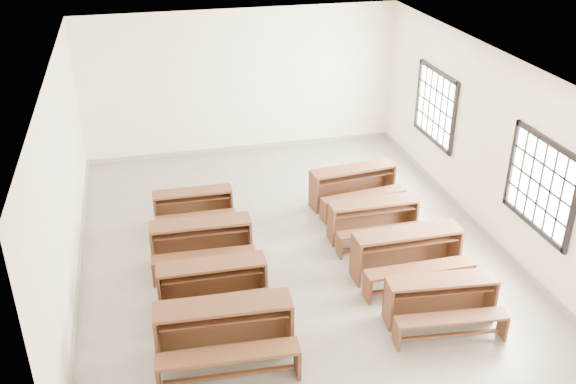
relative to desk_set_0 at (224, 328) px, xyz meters
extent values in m
plane|color=gray|center=(1.49, 2.58, -0.47)|extent=(8.50, 8.50, 0.00)
cube|color=silver|center=(1.49, 2.58, 2.70)|extent=(7.00, 8.50, 0.05)
cube|color=white|center=(1.49, 6.81, 1.13)|extent=(7.00, 0.05, 3.20)
cube|color=white|center=(1.49, -1.64, 1.13)|extent=(7.00, 0.05, 3.20)
cube|color=white|center=(-1.98, 2.58, 1.13)|extent=(0.05, 8.50, 3.20)
cube|color=white|center=(4.97, 2.58, 1.13)|extent=(0.05, 8.50, 3.20)
cube|color=gray|center=(1.49, 6.81, -0.42)|extent=(7.00, 0.04, 0.10)
cube|color=gray|center=(-1.99, 2.58, -0.42)|extent=(0.04, 8.50, 0.10)
cube|color=gray|center=(4.97, 2.58, -0.42)|extent=(0.04, 8.50, 0.10)
cube|color=white|center=(4.96, 0.78, 1.13)|extent=(0.02, 1.50, 1.30)
cube|color=black|center=(4.94, 0.78, 1.82)|extent=(0.06, 1.62, 0.08)
cube|color=black|center=(4.94, 0.78, 0.44)|extent=(0.06, 1.62, 0.08)
cube|color=black|center=(4.94, -0.01, 1.13)|extent=(0.06, 0.08, 1.46)
cube|color=black|center=(4.94, 1.57, 1.13)|extent=(0.06, 0.08, 1.46)
cube|color=white|center=(4.96, 4.38, 1.13)|extent=(0.02, 1.50, 1.30)
cube|color=black|center=(4.94, 4.38, 1.82)|extent=(0.06, 1.62, 0.08)
cube|color=black|center=(4.94, 4.38, 0.44)|extent=(0.06, 1.62, 0.08)
cube|color=black|center=(4.94, 3.59, 1.13)|extent=(0.06, 0.08, 1.46)
cube|color=black|center=(4.94, 5.17, 1.13)|extent=(0.06, 0.08, 1.46)
cube|color=brown|center=(0.00, 0.06, 0.32)|extent=(1.82, 0.56, 0.04)
cube|color=brown|center=(0.02, 0.26, -0.09)|extent=(1.80, 0.15, 0.76)
cube|color=#58311E|center=(-0.87, 0.11, -0.09)|extent=(0.07, 0.45, 0.76)
cube|color=#58311E|center=(0.88, 0.01, -0.09)|extent=(0.07, 0.45, 0.76)
cube|color=#58311E|center=(0.00, 0.04, 0.16)|extent=(1.68, 0.44, 0.02)
cube|color=brown|center=(-0.03, -0.49, -0.02)|extent=(1.81, 0.42, 0.04)
cube|color=#58311E|center=(-0.90, -0.44, -0.26)|extent=(0.06, 0.32, 0.43)
cube|color=#58311E|center=(0.85, -0.54, -0.26)|extent=(0.06, 0.32, 0.43)
cube|color=#58311E|center=(-0.03, -0.49, -0.36)|extent=(1.66, 0.16, 0.04)
cube|color=brown|center=(0.00, 1.18, 0.23)|extent=(1.60, 0.44, 0.04)
cube|color=brown|center=(0.00, 1.36, -0.13)|extent=(1.59, 0.08, 0.68)
cube|color=#58311E|center=(-0.78, 1.20, -0.13)|extent=(0.05, 0.40, 0.68)
cube|color=#58311E|center=(0.77, 1.16, -0.13)|extent=(0.05, 0.40, 0.68)
cube|color=#58311E|center=(0.00, 1.16, 0.09)|extent=(1.48, 0.33, 0.02)
cube|color=brown|center=(-0.01, 0.69, -0.07)|extent=(1.60, 0.32, 0.04)
cube|color=#58311E|center=(-0.79, 0.71, -0.28)|extent=(0.05, 0.28, 0.38)
cube|color=#58311E|center=(0.76, 0.68, -0.28)|extent=(0.05, 0.28, 0.38)
cube|color=#58311E|center=(-0.01, 0.69, -0.37)|extent=(1.47, 0.08, 0.04)
cube|color=brown|center=(-0.02, 2.40, 0.24)|extent=(1.64, 0.47, 0.04)
cube|color=brown|center=(-0.01, 2.58, -0.13)|extent=(1.63, 0.10, 0.69)
cube|color=#58311E|center=(-0.81, 2.43, -0.13)|extent=(0.06, 0.41, 0.69)
cube|color=#58311E|center=(0.78, 2.37, -0.13)|extent=(0.06, 0.41, 0.69)
cube|color=#58311E|center=(-0.02, 2.38, 0.10)|extent=(1.52, 0.36, 0.02)
cube|color=brown|center=(-0.03, 1.90, -0.06)|extent=(1.64, 0.35, 0.04)
cube|color=#58311E|center=(-0.83, 1.93, -0.28)|extent=(0.05, 0.29, 0.39)
cube|color=#58311E|center=(0.76, 1.87, -0.28)|extent=(0.05, 0.29, 0.39)
cube|color=#58311E|center=(-0.03, 1.90, -0.37)|extent=(1.51, 0.11, 0.04)
cube|color=brown|center=(0.00, 3.73, 0.15)|extent=(1.42, 0.38, 0.04)
cube|color=brown|center=(0.00, 3.89, -0.17)|extent=(1.42, 0.06, 0.60)
cube|color=#58311E|center=(-0.69, 3.74, -0.17)|extent=(0.04, 0.36, 0.60)
cube|color=#58311E|center=(0.69, 3.71, -0.17)|extent=(0.04, 0.36, 0.60)
cube|color=#58311E|center=(0.00, 3.71, 0.02)|extent=(1.32, 0.29, 0.02)
cube|color=brown|center=(-0.01, 3.29, -0.12)|extent=(1.42, 0.28, 0.04)
cube|color=#58311E|center=(-0.70, 3.31, -0.30)|extent=(0.04, 0.25, 0.34)
cube|color=#58311E|center=(0.68, 3.28, -0.30)|extent=(0.04, 0.25, 0.34)
cube|color=#58311E|center=(-0.01, 3.29, -0.38)|extent=(1.31, 0.07, 0.04)
cube|color=brown|center=(3.09, 0.04, 0.21)|extent=(1.59, 0.55, 0.04)
cube|color=brown|center=(3.11, 0.22, -0.14)|extent=(1.55, 0.20, 0.66)
cube|color=#58311E|center=(2.34, 0.12, -0.14)|extent=(0.08, 0.39, 0.66)
cube|color=#58311E|center=(3.84, -0.04, -0.14)|extent=(0.08, 0.39, 0.66)
cube|color=#58311E|center=(3.09, 0.02, 0.07)|extent=(1.46, 0.44, 0.02)
cube|color=brown|center=(3.04, -0.43, -0.08)|extent=(1.57, 0.43, 0.04)
cube|color=#58311E|center=(2.29, -0.35, -0.29)|extent=(0.07, 0.27, 0.37)
cube|color=#58311E|center=(3.79, -0.51, -0.29)|extent=(0.07, 0.27, 0.37)
cube|color=#58311E|center=(3.04, -0.43, -0.37)|extent=(1.43, 0.20, 0.04)
cube|color=brown|center=(3.09, 1.26, 0.28)|extent=(1.73, 0.44, 0.04)
cube|color=brown|center=(3.09, 1.45, -0.10)|extent=(1.73, 0.05, 0.73)
cube|color=#58311E|center=(2.25, 1.25, -0.10)|extent=(0.05, 0.43, 0.73)
cube|color=#58311E|center=(3.93, 1.26, -0.10)|extent=(0.05, 0.43, 0.73)
cube|color=#58311E|center=(3.09, 1.23, 0.13)|extent=(1.60, 0.33, 0.02)
cube|color=brown|center=(3.09, 0.73, -0.04)|extent=(1.73, 0.31, 0.04)
cube|color=#58311E|center=(2.25, 0.72, -0.27)|extent=(0.05, 0.30, 0.41)
cube|color=#58311E|center=(3.94, 0.73, -0.27)|extent=(0.05, 0.30, 0.41)
cube|color=#58311E|center=(3.09, 0.73, -0.36)|extent=(1.60, 0.06, 0.04)
cube|color=brown|center=(2.98, 2.46, 0.21)|extent=(1.55, 0.39, 0.04)
cube|color=brown|center=(2.98, 2.64, -0.14)|extent=(1.55, 0.04, 0.66)
cube|color=#58311E|center=(2.23, 2.46, -0.14)|extent=(0.04, 0.39, 0.66)
cube|color=#58311E|center=(3.74, 2.46, -0.14)|extent=(0.04, 0.39, 0.66)
cube|color=#58311E|center=(2.98, 2.44, 0.07)|extent=(1.44, 0.29, 0.02)
cube|color=brown|center=(2.98, 1.99, -0.08)|extent=(1.55, 0.27, 0.04)
cube|color=#58311E|center=(2.23, 1.99, -0.29)|extent=(0.04, 0.27, 0.37)
cube|color=#58311E|center=(3.74, 1.99, -0.29)|extent=(0.04, 0.27, 0.37)
cube|color=#58311E|center=(2.98, 1.99, -0.37)|extent=(1.44, 0.05, 0.04)
cube|color=brown|center=(3.05, 3.76, 0.25)|extent=(1.68, 0.60, 0.04)
cube|color=brown|center=(3.03, 3.94, -0.12)|extent=(1.64, 0.23, 0.70)
cube|color=#58311E|center=(2.25, 3.67, -0.12)|extent=(0.09, 0.41, 0.70)
cube|color=#58311E|center=(3.85, 3.85, -0.12)|extent=(0.09, 0.41, 0.70)
cube|color=#58311E|center=(3.05, 3.74, 0.11)|extent=(1.55, 0.48, 0.02)
cube|color=brown|center=(3.11, 3.26, -0.06)|extent=(1.67, 0.48, 0.04)
cube|color=#58311E|center=(2.31, 3.17, -0.28)|extent=(0.07, 0.29, 0.39)
cube|color=#58311E|center=(3.91, 3.35, -0.28)|extent=(0.07, 0.29, 0.39)
cube|color=#58311E|center=(3.11, 3.26, -0.37)|extent=(1.52, 0.23, 0.04)
camera|label=1|loc=(-0.78, -6.65, 5.38)|focal=40.00mm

